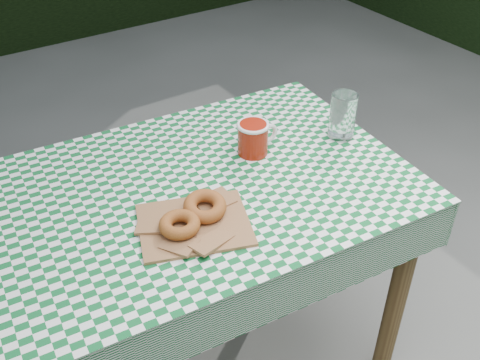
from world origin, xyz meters
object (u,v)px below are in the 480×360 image
object	(u,v)px
paper_bag	(194,224)
drinking_glass	(343,116)
table	(202,283)
coffee_mug	(253,139)

from	to	relation	value
paper_bag	drinking_glass	bearing A→B (deg)	11.64
paper_bag	table	bearing A→B (deg)	59.13
paper_bag	drinking_glass	distance (m)	0.60
table	drinking_glass	bearing A→B (deg)	2.07
paper_bag	drinking_glass	world-z (taller)	drinking_glass
table	paper_bag	xyz separation A→B (m)	(-0.09, -0.14, 0.39)
drinking_glass	coffee_mug	bearing A→B (deg)	165.57
coffee_mug	drinking_glass	world-z (taller)	drinking_glass
table	drinking_glass	size ratio (longest dim) A/B	8.02
coffee_mug	drinking_glass	size ratio (longest dim) A/B	1.23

